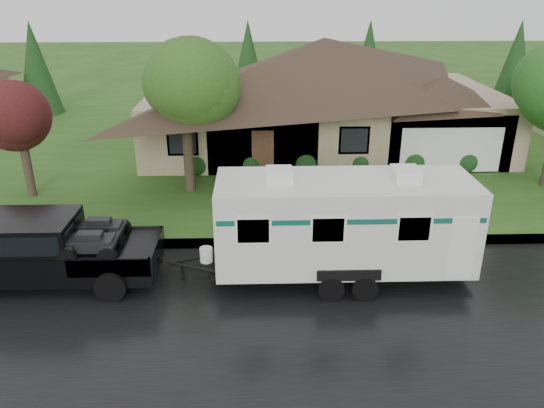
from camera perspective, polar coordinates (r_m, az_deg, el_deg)
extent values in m
plane|color=#295019|center=(16.44, 3.85, -7.87)|extent=(140.00, 140.00, 0.00)
cube|color=black|center=(14.76, 4.58, -11.81)|extent=(140.00, 8.00, 0.01)
cube|color=gray|center=(18.37, 3.21, -4.10)|extent=(140.00, 0.50, 0.15)
cube|color=#295019|center=(30.27, 1.22, 6.87)|extent=(140.00, 26.00, 0.15)
cube|color=#9C8C6A|center=(29.07, 5.34, 9.32)|extent=(18.00, 10.00, 3.00)
pyramid|color=#35271C|center=(28.41, 5.65, 17.39)|extent=(19.44, 10.80, 2.60)
cube|color=#9C8C6A|center=(27.48, 17.42, 7.26)|extent=(5.76, 4.00, 2.70)
cylinder|color=#382B1E|center=(22.45, -8.95, 4.76)|extent=(0.42, 0.42, 2.76)
sphere|color=#3B6B23|center=(21.72, -9.45, 12.35)|extent=(3.81, 3.81, 3.81)
cylinder|color=#382B1E|center=(23.93, -24.73, 3.20)|extent=(0.36, 0.36, 2.10)
sphere|color=#4E1819|center=(23.34, -25.66, 8.51)|extent=(2.89, 2.89, 2.89)
sphere|color=#143814|center=(24.77, -8.11, 4.39)|extent=(1.00, 1.00, 1.00)
sphere|color=#143814|center=(24.61, -2.26, 4.48)|extent=(1.00, 1.00, 1.00)
sphere|color=#143814|center=(24.71, 3.61, 4.53)|extent=(1.00, 1.00, 1.00)
sphere|color=#143814|center=(25.07, 9.38, 4.54)|extent=(1.00, 1.00, 1.00)
sphere|color=#143814|center=(25.67, 14.93, 4.50)|extent=(1.00, 1.00, 1.00)
sphere|color=#143814|center=(26.49, 20.17, 4.42)|extent=(1.00, 1.00, 1.00)
cube|color=black|center=(17.09, -22.78, -5.33)|extent=(6.35, 2.12, 0.91)
cube|color=black|center=(16.91, -24.53, -2.85)|extent=(2.54, 1.99, 0.95)
cube|color=black|center=(16.89, -24.56, -2.69)|extent=(2.33, 2.03, 0.58)
cube|color=black|center=(16.38, -16.29, -4.80)|extent=(2.33, 2.01, 0.06)
cylinder|color=black|center=(15.79, -16.93, -8.44)|extent=(0.89, 0.34, 0.89)
cylinder|color=black|center=(17.54, -15.30, -4.96)|extent=(0.89, 0.34, 0.89)
cube|color=silver|center=(15.68, 7.73, -1.88)|extent=(7.41, 2.54, 2.59)
cube|color=black|center=(16.33, 7.46, -6.53)|extent=(7.83, 1.27, 0.15)
cube|color=#0B5141|center=(15.45, 7.84, 0.04)|extent=(7.26, 2.56, 0.15)
cube|color=white|center=(14.93, 0.78, 3.13)|extent=(0.74, 0.85, 0.34)
cube|color=white|center=(15.50, 14.21, 3.17)|extent=(0.74, 0.85, 0.34)
cylinder|color=black|center=(15.23, 6.37, -9.05)|extent=(0.74, 0.25, 0.74)
cylinder|color=black|center=(17.38, 5.28, -4.72)|extent=(0.74, 0.25, 0.74)
cylinder|color=black|center=(15.38, 9.93, -8.92)|extent=(0.74, 0.25, 0.74)
cylinder|color=black|center=(17.52, 8.38, -4.64)|extent=(0.74, 0.25, 0.74)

